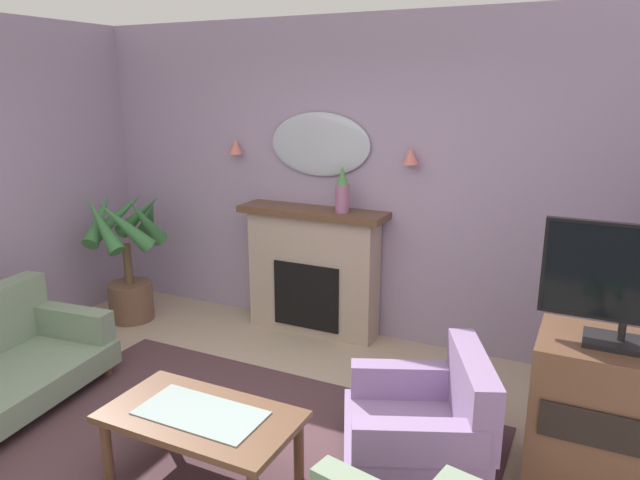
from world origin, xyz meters
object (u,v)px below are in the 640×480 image
wall_sconce_right (411,156)px  wall_mirror (319,144)px  armchair_beside_couch (428,418)px  mantel_vase_left (342,192)px  tv_flatscreen (629,283)px  potted_plant_corner_palm (128,252)px  wall_sconce_left (236,146)px  coffee_table (201,422)px  fireplace (313,272)px  tv_cabinet (609,420)px

wall_sconce_right → wall_mirror: bearing=176.6°
wall_sconce_right → armchair_beside_couch: 2.16m
mantel_vase_left → armchair_beside_couch: 2.14m
tv_flatscreen → potted_plant_corner_palm: bearing=169.4°
wall_mirror → tv_flatscreen: 2.88m
wall_mirror → potted_plant_corner_palm: (-1.71, -0.66, -1.03)m
wall_sconce_left → wall_mirror: bearing=3.4°
wall_sconce_right → coffee_table: bearing=-101.2°
fireplace → coffee_table: bearing=-79.7°
fireplace → wall_sconce_right: bearing=6.2°
potted_plant_corner_palm → tv_cabinet: bearing=-10.4°
mantel_vase_left → coffee_table: size_ratio=0.36×
wall_sconce_left → potted_plant_corner_palm: (-0.86, -0.61, -0.98)m
wall_mirror → wall_sconce_right: 0.85m
tv_cabinet → coffee_table: bearing=-156.1°
wall_sconce_left → wall_sconce_right: bearing=0.0°
wall_sconce_right → tv_flatscreen: bearing=-41.0°
tv_cabinet → potted_plant_corner_palm: (-4.16, 0.76, 0.23)m
wall_mirror → tv_cabinet: bearing=-30.1°
wall_mirror → coffee_table: bearing=-80.3°
fireplace → coffee_table: size_ratio=1.24×
mantel_vase_left → wall_sconce_right: size_ratio=2.85×
wall_sconce_right → armchair_beside_couch: bearing=-67.3°
wall_sconce_right → tv_cabinet: (1.60, -1.37, -1.21)m
wall_sconce_left → tv_flatscreen: (3.30, -1.39, -0.41)m
fireplace → coffee_table: fireplace is taller
wall_sconce_left → wall_sconce_right: same height
tv_cabinet → potted_plant_corner_palm: potted_plant_corner_palm is taller
fireplace → wall_mirror: 1.15m
tv_flatscreen → wall_mirror: bearing=149.5°
coffee_table → potted_plant_corner_palm: size_ratio=0.87×
fireplace → wall_mirror: bearing=90.0°
wall_sconce_right → tv_cabinet: 2.43m
tv_cabinet → wall_sconce_right: bearing=139.4°
wall_mirror → potted_plant_corner_palm: size_ratio=0.76×
mantel_vase_left → wall_sconce_left: size_ratio=2.85×
mantel_vase_left → tv_flatscreen: mantel_vase_left is taller
mantel_vase_left → wall_mirror: wall_mirror is taller
armchair_beside_couch → tv_flatscreen: bearing=9.7°
wall_sconce_right → potted_plant_corner_palm: 2.81m
fireplace → wall_mirror: size_ratio=1.42×
coffee_table → tv_flatscreen: 2.39m
potted_plant_corner_palm → wall_sconce_left: bearing=35.5°
potted_plant_corner_palm → wall_mirror: bearing=21.2°
wall_mirror → wall_sconce_left: (-0.85, -0.05, -0.05)m
armchair_beside_couch → wall_mirror: bearing=133.1°
wall_sconce_left → tv_flatscreen: bearing=-22.9°
wall_mirror → armchair_beside_couch: bearing=-46.9°
wall_mirror → armchair_beside_couch: 2.61m
fireplace → tv_flatscreen: tv_flatscreen is taller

